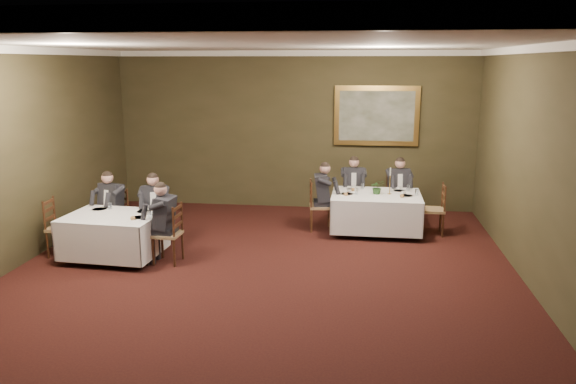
% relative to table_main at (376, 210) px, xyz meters
% --- Properties ---
extents(ground, '(10.00, 10.00, 0.00)m').
position_rel_table_main_xyz_m(ground, '(-1.82, -3.21, -0.45)').
color(ground, black).
rests_on(ground, ground).
extents(ceiling, '(8.00, 10.00, 0.10)m').
position_rel_table_main_xyz_m(ceiling, '(-1.82, -3.21, 3.05)').
color(ceiling, silver).
rests_on(ceiling, back_wall).
extents(back_wall, '(8.00, 0.10, 3.50)m').
position_rel_table_main_xyz_m(back_wall, '(-1.82, 1.79, 1.30)').
color(back_wall, '#332E19').
rests_on(back_wall, ground).
extents(front_wall, '(8.00, 0.10, 3.50)m').
position_rel_table_main_xyz_m(front_wall, '(-1.82, -8.21, 1.30)').
color(front_wall, '#332E19').
rests_on(front_wall, ground).
extents(right_wall, '(0.10, 10.00, 3.50)m').
position_rel_table_main_xyz_m(right_wall, '(2.18, -3.21, 1.30)').
color(right_wall, '#332E19').
rests_on(right_wall, ground).
extents(crown_molding, '(8.00, 10.00, 0.12)m').
position_rel_table_main_xyz_m(crown_molding, '(-1.82, -3.21, 2.99)').
color(crown_molding, white).
rests_on(crown_molding, back_wall).
extents(table_main, '(1.74, 1.33, 0.67)m').
position_rel_table_main_xyz_m(table_main, '(0.00, 0.00, 0.00)').
color(table_main, black).
rests_on(table_main, ground).
extents(table_second, '(1.62, 1.28, 0.67)m').
position_rel_table_main_xyz_m(table_second, '(-4.42, -2.10, -0.00)').
color(table_second, black).
rests_on(table_second, ground).
extents(chair_main_backleft, '(0.46, 0.45, 1.00)m').
position_rel_table_main_xyz_m(chair_main_backleft, '(-0.46, 0.89, -0.17)').
color(chair_main_backleft, olive).
rests_on(chair_main_backleft, ground).
extents(diner_main_backleft, '(0.44, 0.50, 1.35)m').
position_rel_table_main_xyz_m(diner_main_backleft, '(-0.46, 0.88, 0.06)').
color(diner_main_backleft, black).
rests_on(diner_main_backleft, chair_main_backleft).
extents(chair_main_backright, '(0.51, 0.49, 1.00)m').
position_rel_table_main_xyz_m(chair_main_backright, '(0.47, 0.88, -0.17)').
color(chair_main_backright, olive).
rests_on(chair_main_backright, ground).
extents(diner_main_backright, '(0.48, 0.54, 1.35)m').
position_rel_table_main_xyz_m(diner_main_backright, '(0.47, 0.87, 0.06)').
color(diner_main_backright, black).
rests_on(diner_main_backright, chair_main_backright).
extents(chair_main_endleft, '(0.47, 0.49, 1.00)m').
position_rel_table_main_xyz_m(chair_main_endleft, '(-1.09, 0.01, -0.17)').
color(chair_main_endleft, olive).
rests_on(chair_main_endleft, ground).
extents(diner_main_endleft, '(0.52, 0.45, 1.35)m').
position_rel_table_main_xyz_m(diner_main_endleft, '(-1.08, 0.01, 0.06)').
color(diner_main_endleft, black).
rests_on(diner_main_endleft, chair_main_endleft).
extents(chair_main_endright, '(0.42, 0.44, 1.00)m').
position_rel_table_main_xyz_m(chair_main_endright, '(1.09, -0.01, -0.17)').
color(chair_main_endright, olive).
rests_on(chair_main_endright, ground).
extents(chair_sec_backleft, '(0.55, 0.54, 1.00)m').
position_rel_table_main_xyz_m(chair_sec_backleft, '(-4.77, -1.28, -0.17)').
color(chair_sec_backleft, olive).
rests_on(chair_sec_backleft, ground).
extents(diner_sec_backleft, '(0.53, 0.58, 1.35)m').
position_rel_table_main_xyz_m(diner_sec_backleft, '(-4.78, -1.30, 0.06)').
color(diner_sec_backleft, black).
rests_on(diner_sec_backleft, chair_sec_backleft).
extents(chair_sec_backright, '(0.51, 0.49, 1.00)m').
position_rel_table_main_xyz_m(chair_sec_backright, '(-3.96, -1.34, -0.17)').
color(chair_sec_backright, olive).
rests_on(chair_sec_backright, ground).
extents(diner_sec_backright, '(0.48, 0.55, 1.35)m').
position_rel_table_main_xyz_m(diner_sec_backright, '(-3.95, -1.35, 0.06)').
color(diner_sec_backright, black).
rests_on(diner_sec_backright, chair_sec_backright).
extents(chair_sec_endright, '(0.44, 0.46, 1.00)m').
position_rel_table_main_xyz_m(chair_sec_endright, '(-3.44, -2.16, -0.17)').
color(chair_sec_endright, olive).
rests_on(chair_sec_endright, ground).
extents(diner_sec_endright, '(0.50, 0.43, 1.35)m').
position_rel_table_main_xyz_m(diner_sec_endright, '(-3.46, -2.16, 0.06)').
color(diner_sec_endright, black).
rests_on(diner_sec_endright, chair_sec_endright).
extents(chair_sec_endleft, '(0.46, 0.47, 1.00)m').
position_rel_table_main_xyz_m(chair_sec_endleft, '(-5.39, -2.04, -0.17)').
color(chair_sec_endleft, olive).
rests_on(chair_sec_endleft, ground).
extents(centerpiece, '(0.29, 0.26, 0.29)m').
position_rel_table_main_xyz_m(centerpiece, '(0.01, 0.02, 0.46)').
color(centerpiece, '#2D5926').
rests_on(centerpiece, table_main).
extents(candlestick, '(0.08, 0.08, 0.53)m').
position_rel_table_main_xyz_m(candlestick, '(0.25, 0.04, 0.51)').
color(candlestick, '#BC8F39').
rests_on(candlestick, table_main).
extents(place_setting_table_main, '(0.33, 0.31, 0.14)m').
position_rel_table_main_xyz_m(place_setting_table_main, '(-0.41, 0.39, 0.35)').
color(place_setting_table_main, white).
rests_on(place_setting_table_main, table_main).
extents(place_setting_table_second, '(0.33, 0.31, 0.14)m').
position_rel_table_main_xyz_m(place_setting_table_second, '(-4.75, -1.72, 0.35)').
color(place_setting_table_second, white).
rests_on(place_setting_table_second, table_second).
extents(painting, '(1.83, 0.09, 1.30)m').
position_rel_table_main_xyz_m(painting, '(0.00, 1.72, 1.66)').
color(painting, '#C08F46').
rests_on(painting, back_wall).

